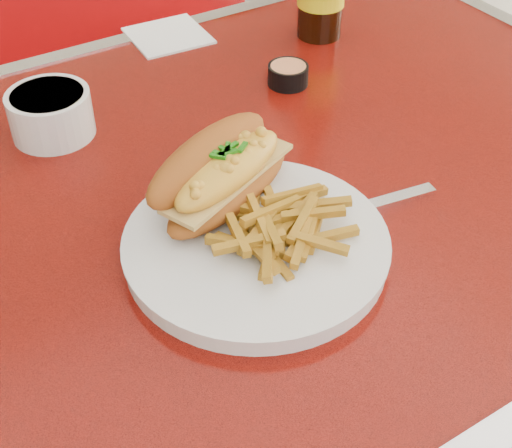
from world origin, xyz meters
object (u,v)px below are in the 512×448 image
dinner_plate (256,246)px  gravy_ramekin (51,113)px  knife (361,210)px  sauce_cup_right (288,74)px  mac_hoagie (221,172)px  diner_table (233,281)px  booth_bench_far (59,167)px  fork (266,195)px

dinner_plate → gravy_ramekin: (-0.10, 0.32, 0.02)m
dinner_plate → knife: bearing=-1.8°
gravy_ramekin → sauce_cup_right: 0.32m
mac_hoagie → knife: size_ratio=0.94×
diner_table → booth_bench_far: (0.00, 0.81, -0.32)m
booth_bench_far → fork: bearing=-89.3°
dinner_plate → sauce_cup_right: sauce_cup_right is taller
mac_hoagie → knife: bearing=-54.3°
dinner_plate → knife: 0.13m
diner_table → mac_hoagie: 0.22m
diner_table → knife: size_ratio=5.50×
dinner_plate → mac_hoagie: 0.09m
diner_table → gravy_ramekin: size_ratio=10.08×
mac_hoagie → booth_bench_far: bearing=65.3°
booth_bench_far → knife: 1.05m
sauce_cup_right → diner_table: bearing=-140.1°
knife → mac_hoagie: bearing=157.0°
booth_bench_far → gravy_ramekin: booth_bench_far is taller
gravy_ramekin → knife: 0.40m
mac_hoagie → sauce_cup_right: (0.22, 0.19, -0.04)m
fork → sauce_cup_right: size_ratio=1.82×
dinner_plate → gravy_ramekin: gravy_ramekin is taller
knife → booth_bench_far: bearing=104.7°
mac_hoagie → gravy_ramekin: size_ratio=1.72×
mac_hoagie → gravy_ramekin: mac_hoagie is taller
diner_table → knife: (0.10, -0.12, 0.16)m
booth_bench_far → dinner_plate: size_ratio=3.43×
mac_hoagie → fork: bearing=-46.8°
mac_hoagie → sauce_cup_right: mac_hoagie is taller
dinner_plate → knife: (0.13, -0.00, -0.01)m
booth_bench_far → dinner_plate: 1.05m
dinner_plate → booth_bench_far: bearing=87.7°
dinner_plate → fork: size_ratio=2.78×
knife → dinner_plate: bearing=-173.0°
fork → mac_hoagie: bearing=47.5°
diner_table → fork: size_ratio=9.77×
diner_table → dinner_plate: dinner_plate is taller
sauce_cup_right → knife: bearing=-107.7°
dinner_plate → fork: same height
diner_table → dinner_plate: (-0.04, -0.12, 0.17)m
diner_table → mac_hoagie: (-0.03, -0.04, 0.22)m
diner_table → sauce_cup_right: (0.18, 0.15, 0.18)m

